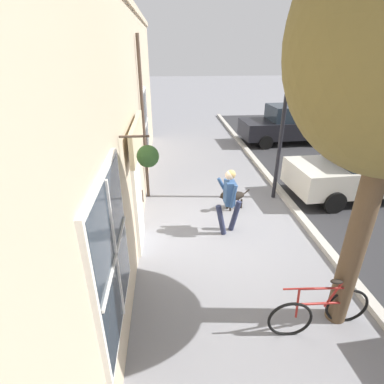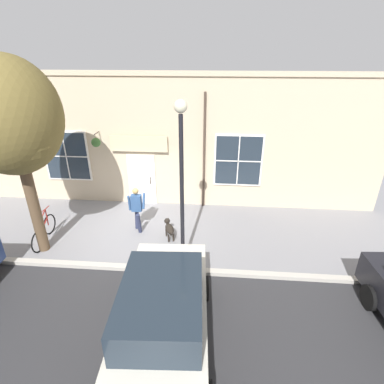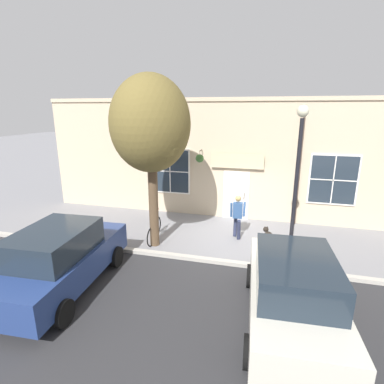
{
  "view_description": "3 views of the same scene",
  "coord_description": "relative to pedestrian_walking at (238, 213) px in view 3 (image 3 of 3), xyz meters",
  "views": [
    {
      "loc": [
        -1.48,
        -6.07,
        4.13
      ],
      "look_at": [
        -0.91,
        0.6,
        0.89
      ],
      "focal_mm": 28.0,
      "sensor_mm": 36.0,
      "label": 1
    },
    {
      "loc": [
        8.7,
        2.72,
        5.74
      ],
      "look_at": [
        -1.09,
        1.9,
        1.08
      ],
      "focal_mm": 28.0,
      "sensor_mm": 36.0,
      "label": 2
    },
    {
      "loc": [
        10.33,
        1.1,
        4.62
      ],
      "look_at": [
        -0.4,
        -1.7,
        1.56
      ],
      "focal_mm": 28.0,
      "sensor_mm": 36.0,
      "label": 3
    }
  ],
  "objects": [
    {
      "name": "pedestrian_walking",
      "position": [
        0.0,
        0.0,
        0.0
      ],
      "size": [
        0.67,
        0.55,
        1.65
      ],
      "color": "#282D47",
      "rests_on": "ground_plane"
    },
    {
      "name": "street_tree_by_curb",
      "position": [
        1.37,
        -2.68,
        3.08
      ],
      "size": [
        2.81,
        2.53,
        5.73
      ],
      "color": "brown",
      "rests_on": "ground_plane"
    },
    {
      "name": "parked_car_nearest_curb",
      "position": [
        4.47,
        -4.1,
        -0.1
      ],
      "size": [
        4.39,
        2.13,
        1.75
      ],
      "color": "navy",
      "rests_on": "ground_plane"
    },
    {
      "name": "ground_plane",
      "position": [
        0.08,
        -0.1,
        -0.98
      ],
      "size": [
        90.0,
        90.0,
        0.0
      ],
      "primitive_type": "plane",
      "color": "gray"
    },
    {
      "name": "parked_car_mid_block",
      "position": [
        4.44,
        1.67,
        -0.1
      ],
      "size": [
        4.39,
        2.13,
        1.75
      ],
      "color": "beige",
      "rests_on": "ground_plane"
    },
    {
      "name": "storefront_facade",
      "position": [
        -2.26,
        -0.1,
        1.57
      ],
      "size": [
        0.95,
        18.0,
        5.11
      ],
      "color": "#C6B293",
      "rests_on": "ground_plane"
    },
    {
      "name": "curb_and_road",
      "position": [
        5.92,
        -0.1,
        -0.97
      ],
      "size": [
        10.1,
        28.0,
        0.12
      ],
      "color": "#B2ADA3",
      "rests_on": "ground_plane"
    },
    {
      "name": "street_lamp",
      "position": [
        1.77,
        1.77,
        2.12
      ],
      "size": [
        0.32,
        0.32,
        4.74
      ],
      "color": "black",
      "rests_on": "ground_plane"
    },
    {
      "name": "dog_on_leash",
      "position": [
        0.37,
        1.15,
        -0.6
      ],
      "size": [
        0.96,
        0.46,
        0.6
      ],
      "color": "black",
      "rests_on": "ground_plane"
    },
    {
      "name": "leaning_bicycle",
      "position": [
        0.9,
        -2.92,
        -0.6
      ],
      "size": [
        1.73,
        0.25,
        1.01
      ],
      "color": "black",
      "rests_on": "ground_plane"
    }
  ]
}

